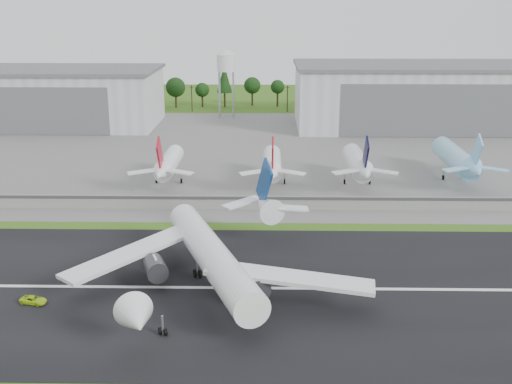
{
  "coord_description": "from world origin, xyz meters",
  "views": [
    {
      "loc": [
        13.18,
        -94.4,
        49.15
      ],
      "look_at": [
        10.63,
        40.0,
        9.0
      ],
      "focal_mm": 45.0,
      "sensor_mm": 36.0,
      "label": 1
    }
  ],
  "objects_px": {
    "ground_vehicle": "(33,300)",
    "main_airliner": "(211,264)",
    "parked_jet_navy": "(359,164)",
    "parked_jet_red_a": "(167,165)",
    "parked_jet_skyblue": "(459,160)",
    "parked_jet_red_b": "(272,165)"
  },
  "relations": [
    {
      "from": "main_airliner",
      "to": "parked_jet_skyblue",
      "type": "distance_m",
      "value": 96.0
    },
    {
      "from": "main_airliner",
      "to": "parked_jet_red_b",
      "type": "distance_m",
      "value": 67.83
    },
    {
      "from": "parked_jet_navy",
      "to": "parked_jet_red_b",
      "type": "bearing_deg",
      "value": -179.88
    },
    {
      "from": "main_airliner",
      "to": "parked_jet_skyblue",
      "type": "bearing_deg",
      "value": -151.65
    },
    {
      "from": "parked_jet_navy",
      "to": "parked_jet_red_a",
      "type": "bearing_deg",
      "value": -179.94
    },
    {
      "from": "ground_vehicle",
      "to": "parked_jet_red_b",
      "type": "height_order",
      "value": "parked_jet_red_b"
    },
    {
      "from": "ground_vehicle",
      "to": "main_airliner",
      "type": "bearing_deg",
      "value": -65.02
    },
    {
      "from": "main_airliner",
      "to": "parked_jet_navy",
      "type": "xyz_separation_m",
      "value": [
        34.79,
        66.97,
        1.25
      ]
    },
    {
      "from": "parked_jet_navy",
      "to": "parked_jet_skyblue",
      "type": "bearing_deg",
      "value": 9.96
    },
    {
      "from": "main_airliner",
      "to": "parked_jet_navy",
      "type": "distance_m",
      "value": 75.47
    },
    {
      "from": "parked_jet_red_a",
      "to": "parked_jet_red_b",
      "type": "height_order",
      "value": "parked_jet_red_b"
    },
    {
      "from": "parked_jet_red_b",
      "to": "parked_jet_navy",
      "type": "height_order",
      "value": "parked_jet_navy"
    },
    {
      "from": "parked_jet_navy",
      "to": "parked_jet_skyblue",
      "type": "height_order",
      "value": "parked_jet_skyblue"
    },
    {
      "from": "parked_jet_red_a",
      "to": "parked_jet_red_b",
      "type": "distance_m",
      "value": 28.9
    },
    {
      "from": "ground_vehicle",
      "to": "parked_jet_navy",
      "type": "height_order",
      "value": "parked_jet_navy"
    },
    {
      "from": "main_airliner",
      "to": "parked_jet_red_b",
      "type": "xyz_separation_m",
      "value": [
        11.07,
        66.92,
        0.98
      ]
    },
    {
      "from": "ground_vehicle",
      "to": "parked_jet_navy",
      "type": "bearing_deg",
      "value": -28.39
    },
    {
      "from": "parked_jet_red_a",
      "to": "parked_jet_navy",
      "type": "height_order",
      "value": "parked_jet_navy"
    },
    {
      "from": "main_airliner",
      "to": "parked_jet_skyblue",
      "type": "xyz_separation_m",
      "value": [
        63.48,
        72.0,
        1.46
      ]
    },
    {
      "from": "parked_jet_skyblue",
      "to": "ground_vehicle",
      "type": "bearing_deg",
      "value": -139.92
    },
    {
      "from": "parked_jet_red_b",
      "to": "parked_jet_navy",
      "type": "xyz_separation_m",
      "value": [
        23.72,
        0.05,
        0.27
      ]
    },
    {
      "from": "ground_vehicle",
      "to": "parked_jet_navy",
      "type": "xyz_separation_m",
      "value": [
        64.4,
        73.3,
        5.41
      ]
    }
  ]
}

